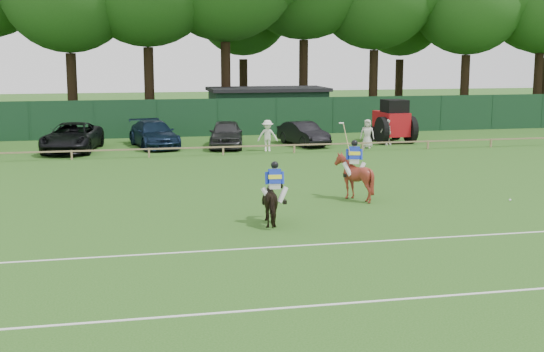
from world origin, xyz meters
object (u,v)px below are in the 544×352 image
object	(u,v)px
sedan_navy	(154,134)
tractor	(392,122)
spectator_left	(268,136)
horse_chestnut	(354,177)
utility_shed	(268,109)
spectator_mid	(388,132)
suv_black	(72,137)
polo_ball	(510,200)
horse_dark	(275,202)
hatch_grey	(226,134)
spectator_right	(367,134)
estate_black	(303,134)

from	to	relation	value
sedan_navy	tractor	xyz separation A→B (m)	(14.58, -0.84, 0.49)
spectator_left	tractor	xyz separation A→B (m)	(8.38, 2.28, 0.37)
horse_chestnut	utility_shed	size ratio (longest dim) A/B	0.21
sedan_navy	tractor	world-z (taller)	tractor
spectator_mid	horse_chestnut	bearing A→B (deg)	-118.81
sedan_navy	spectator_mid	bearing A→B (deg)	-18.79
suv_black	tractor	size ratio (longest dim) A/B	1.78
utility_shed	tractor	bearing A→B (deg)	-54.96
suv_black	tractor	world-z (taller)	tractor
polo_ball	tractor	world-z (taller)	tractor
utility_shed	horse_dark	bearing A→B (deg)	-101.37
utility_shed	spectator_left	bearing A→B (deg)	-101.87
sedan_navy	spectator_mid	xyz separation A→B (m)	(13.87, -1.94, 0.01)
horse_dark	utility_shed	xyz separation A→B (m)	(5.67, 28.19, 0.79)
tractor	spectator_left	bearing A→B (deg)	-167.16
hatch_grey	spectator_left	bearing A→B (deg)	-35.62
suv_black	sedan_navy	xyz separation A→B (m)	(4.62, 0.90, -0.03)
spectator_left	horse_chestnut	bearing A→B (deg)	-80.13
horse_dark	hatch_grey	bearing A→B (deg)	-89.88
spectator_right	horse_chestnut	bearing A→B (deg)	-86.43
estate_black	spectator_mid	world-z (taller)	spectator_mid
polo_ball	tractor	size ratio (longest dim) A/B	0.03
spectator_mid	utility_shed	bearing A→B (deg)	115.40
horse_dark	spectator_right	world-z (taller)	spectator_right
hatch_grey	spectator_left	size ratio (longest dim) A/B	2.65
suv_black	estate_black	size ratio (longest dim) A/B	1.36
horse_chestnut	utility_shed	xyz separation A→B (m)	(1.85, 24.92, 0.66)
horse_chestnut	spectator_mid	bearing A→B (deg)	-101.65
suv_black	spectator_right	world-z (taller)	spectator_right
estate_black	utility_shed	xyz separation A→B (m)	(-0.36, 8.82, 0.83)
estate_black	spectator_right	world-z (taller)	spectator_right
spectator_left	polo_ball	distance (m)	16.73
suv_black	hatch_grey	xyz separation A→B (m)	(8.78, -0.12, -0.00)
estate_black	tractor	distance (m)	5.75
sedan_navy	tractor	distance (m)	14.62
spectator_right	sedan_navy	bearing A→B (deg)	-169.21
horse_dark	horse_chestnut	size ratio (longest dim) A/B	1.01
spectator_left	spectator_right	xyz separation A→B (m)	(5.96, 0.03, -0.04)
spectator_mid	tractor	xyz separation A→B (m)	(0.72, 1.10, 0.48)
horse_dark	suv_black	distance (m)	20.84
estate_black	utility_shed	bearing A→B (deg)	77.62
horse_chestnut	hatch_grey	size ratio (longest dim) A/B	0.37
horse_dark	spectator_left	world-z (taller)	spectator_left
suv_black	hatch_grey	distance (m)	8.78
horse_chestnut	tractor	world-z (taller)	tractor
suv_black	spectator_left	distance (m)	11.05
horse_dark	tractor	world-z (taller)	tractor
horse_chestnut	spectator_right	xyz separation A→B (m)	(5.51, 13.99, -0.03)
horse_dark	spectator_mid	xyz separation A→B (m)	(11.03, 18.42, 0.03)
spectator_mid	polo_ball	distance (m)	16.79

